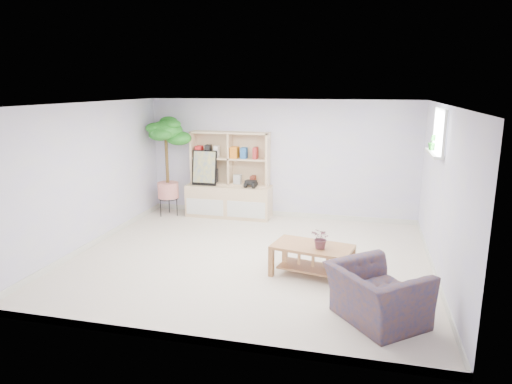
% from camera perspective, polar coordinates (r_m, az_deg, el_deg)
% --- Properties ---
extents(floor, '(5.50, 5.00, 0.01)m').
position_cam_1_polar(floor, '(7.26, -0.78, -8.34)').
color(floor, beige).
rests_on(floor, ground).
extents(ceiling, '(5.50, 5.00, 0.01)m').
position_cam_1_polar(ceiling, '(6.76, -0.84, 10.96)').
color(ceiling, silver).
rests_on(ceiling, walls).
extents(walls, '(5.51, 5.01, 2.40)m').
position_cam_1_polar(walls, '(6.91, -0.81, 0.96)').
color(walls, silver).
rests_on(walls, floor).
extents(baseboard, '(5.50, 5.00, 0.10)m').
position_cam_1_polar(baseboard, '(7.24, -0.78, -7.97)').
color(baseboard, silver).
rests_on(baseboard, floor).
extents(window, '(0.10, 0.98, 0.68)m').
position_cam_1_polar(window, '(7.24, 22.03, 6.99)').
color(window, silver).
rests_on(window, walls).
extents(window_sill, '(0.14, 1.00, 0.04)m').
position_cam_1_polar(window_sill, '(7.27, 21.35, 4.52)').
color(window_sill, silver).
rests_on(window_sill, walls).
extents(storage_unit, '(1.75, 0.59, 1.75)m').
position_cam_1_polar(storage_unit, '(9.36, -3.43, 2.13)').
color(storage_unit, beige).
rests_on(storage_unit, floor).
extents(poster, '(0.52, 0.12, 0.72)m').
position_cam_1_polar(poster, '(9.42, -6.45, 3.01)').
color(poster, yellow).
rests_on(poster, storage_unit).
extents(toy_truck, '(0.34, 0.25, 0.17)m').
position_cam_1_polar(toy_truck, '(9.18, -0.65, 1.08)').
color(toy_truck, black).
rests_on(toy_truck, storage_unit).
extents(coffee_table, '(1.21, 0.81, 0.45)m').
position_cam_1_polar(coffee_table, '(6.62, 7.02, -8.52)').
color(coffee_table, olive).
rests_on(coffee_table, floor).
extents(table_plant, '(0.35, 0.35, 0.30)m').
position_cam_1_polar(table_plant, '(6.39, 8.16, -5.76)').
color(table_plant, '#235326').
rests_on(table_plant, coffee_table).
extents(floor_tree, '(0.85, 0.85, 2.05)m').
position_cam_1_polar(floor_tree, '(9.57, -11.05, 3.08)').
color(floor_tree, '#126311').
rests_on(floor_tree, floor).
extents(armchair, '(1.31, 1.32, 0.74)m').
position_cam_1_polar(armchair, '(5.51, 14.90, -11.88)').
color(armchair, navy).
rests_on(armchair, floor).
extents(sill_plant, '(0.15, 0.13, 0.25)m').
position_cam_1_polar(sill_plant, '(7.47, 21.23, 5.84)').
color(sill_plant, '#126311').
rests_on(sill_plant, window_sill).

